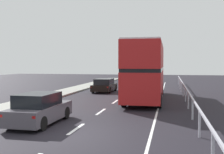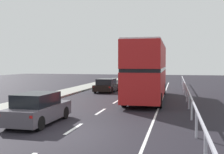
% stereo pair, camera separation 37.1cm
% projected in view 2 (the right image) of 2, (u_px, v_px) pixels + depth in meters
% --- Properties ---
extents(ground_plane, '(73.88, 120.00, 0.10)m').
position_uv_depth(ground_plane, '(69.00, 133.00, 11.83)').
color(ground_plane, black).
extents(lane_paint_markings, '(3.45, 46.00, 0.01)m').
position_uv_depth(lane_paint_markings, '(141.00, 105.00, 19.53)').
color(lane_paint_markings, silver).
rests_on(lane_paint_markings, ground).
extents(bridge_side_railing, '(0.10, 42.00, 1.11)m').
position_uv_depth(bridge_side_railing, '(188.00, 92.00, 19.38)').
color(bridge_side_railing, '#B0AEBC').
rests_on(bridge_side_railing, ground).
extents(double_decker_bus_red, '(2.71, 11.31, 4.47)m').
position_uv_depth(double_decker_bus_red, '(147.00, 70.00, 22.22)').
color(double_decker_bus_red, '#B11B1C').
rests_on(double_decker_bus_red, ground).
extents(hatchback_car_near, '(1.80, 4.10, 1.49)m').
position_uv_depth(hatchback_car_near, '(38.00, 109.00, 13.48)').
color(hatchback_car_near, '#4E4952').
rests_on(hatchback_car_near, ground).
extents(sedan_car_ahead, '(1.94, 4.04, 1.34)m').
position_uv_depth(sedan_car_ahead, '(107.00, 86.00, 28.40)').
color(sedan_car_ahead, black).
rests_on(sedan_car_ahead, ground).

